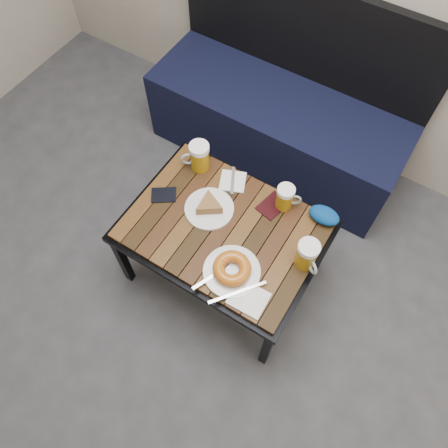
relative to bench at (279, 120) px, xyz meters
The scene contains 13 objects.
room_shell 1.96m from the bench, 78.32° to the right, with size 4.00×4.00×4.00m.
bench is the anchor object (origin of this frame).
cafe_table 0.86m from the bench, 79.04° to the right, with size 0.84×0.62×0.47m.
beer_mug_left 0.68m from the bench, 99.50° to the right, with size 0.13×0.12×0.14m.
beer_mug_centre 0.73m from the bench, 61.68° to the right, with size 0.12×0.10×0.12m.
beer_mug_right 0.99m from the bench, 56.74° to the right, with size 0.13×0.12×0.14m.
plate_pie 0.82m from the bench, 85.62° to the right, with size 0.21×0.21×0.06m.
plate_bagel 1.06m from the bench, 73.32° to the right, with size 0.26×0.28×0.06m.
napkin_left 0.65m from the bench, 83.47° to the right, with size 0.15×0.15×0.01m.
napkin_right 1.15m from the bench, 68.70° to the right, with size 0.15×0.13×0.01m.
passport_navy 0.87m from the bench, 100.28° to the right, with size 0.08×0.11×0.01m, color black.
passport_burgundy 0.72m from the bench, 65.71° to the right, with size 0.09×0.13×0.01m, color black.
knit_pouch 0.79m from the bench, 48.91° to the right, with size 0.13×0.09×0.06m, color #050D7F.
Camera 1 is at (0.38, 0.17, 2.09)m, focal length 35.00 mm.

